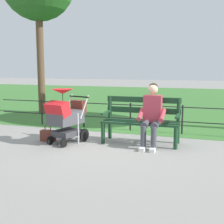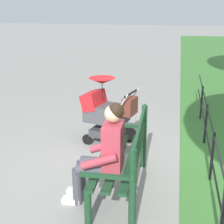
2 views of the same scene
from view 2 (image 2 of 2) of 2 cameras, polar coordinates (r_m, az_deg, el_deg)
The scene contains 6 objects.
ground_plane at distance 4.98m, azimuth 1.93°, elevation -9.97°, with size 60.00×60.00×0.00m, color gray.
park_bench at distance 4.25m, azimuth 2.37°, elevation -7.26°, with size 1.61×0.64×0.96m.
person_on_bench at distance 3.99m, azimuth -1.36°, elevation -6.63°, with size 0.54×0.74×1.28m.
stroller at distance 5.68m, azimuth -0.98°, elevation 0.23°, with size 0.70×0.98×1.15m.
handbag at distance 6.25m, azimuth 0.09°, elevation -2.59°, with size 0.32×0.14×0.37m.
park_fence at distance 4.53m, azimuth 16.89°, elevation -7.89°, with size 7.71×0.04×0.70m.
Camera 2 is at (-4.33, -0.67, 2.37)m, focal length 54.21 mm.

